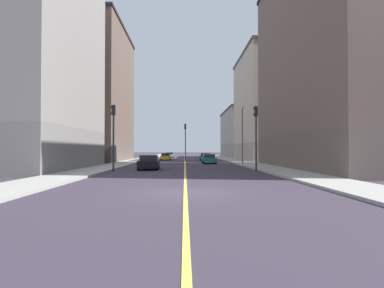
{
  "coord_description": "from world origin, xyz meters",
  "views": [
    {
      "loc": [
        -0.03,
        -13.69,
        1.97
      ],
      "look_at": [
        1.41,
        46.34,
        3.06
      ],
      "focal_mm": 28.2,
      "sensor_mm": 36.0,
      "label": 1
    }
  ],
  "objects_px": {
    "traffic_light_left_near": "(256,129)",
    "street_lamp_left_near": "(242,129)",
    "traffic_light_median_far": "(185,137)",
    "car_blue": "(205,157)",
    "traffic_light_right_near": "(113,129)",
    "building_left_near": "(344,58)",
    "car_teal": "(209,159)",
    "car_black": "(149,162)",
    "car_silver": "(170,155)",
    "building_left_mid": "(275,107)",
    "building_left_far": "(249,134)",
    "building_right_corner": "(22,58)",
    "building_right_midblock": "(89,95)",
    "car_yellow": "(166,157)"
  },
  "relations": [
    {
      "from": "building_left_mid",
      "to": "building_left_far",
      "type": "relative_size",
      "value": 0.88
    },
    {
      "from": "building_right_corner",
      "to": "traffic_light_right_near",
      "type": "height_order",
      "value": "building_right_corner"
    },
    {
      "from": "car_blue",
      "to": "building_left_mid",
      "type": "bearing_deg",
      "value": -0.21
    },
    {
      "from": "car_blue",
      "to": "car_teal",
      "type": "distance_m",
      "value": 11.01
    },
    {
      "from": "building_right_corner",
      "to": "car_black",
      "type": "height_order",
      "value": "building_right_corner"
    },
    {
      "from": "street_lamp_left_near",
      "to": "traffic_light_right_near",
      "type": "bearing_deg",
      "value": -139.8
    },
    {
      "from": "traffic_light_median_far",
      "to": "car_blue",
      "type": "relative_size",
      "value": 1.56
    },
    {
      "from": "street_lamp_left_near",
      "to": "car_silver",
      "type": "height_order",
      "value": "street_lamp_left_near"
    },
    {
      "from": "car_silver",
      "to": "car_black",
      "type": "distance_m",
      "value": 42.33
    },
    {
      "from": "building_right_corner",
      "to": "car_yellow",
      "type": "distance_m",
      "value": 30.8
    },
    {
      "from": "building_right_corner",
      "to": "building_left_far",
      "type": "bearing_deg",
      "value": 54.64
    },
    {
      "from": "traffic_light_median_far",
      "to": "car_blue",
      "type": "bearing_deg",
      "value": 12.85
    },
    {
      "from": "traffic_light_left_near",
      "to": "car_black",
      "type": "xyz_separation_m",
      "value": [
        -9.88,
        2.89,
        -3.09
      ]
    },
    {
      "from": "building_left_near",
      "to": "building_left_far",
      "type": "relative_size",
      "value": 1.08
    },
    {
      "from": "car_teal",
      "to": "building_left_far",
      "type": "bearing_deg",
      "value": 68.73
    },
    {
      "from": "building_right_corner",
      "to": "building_right_midblock",
      "type": "distance_m",
      "value": 20.97
    },
    {
      "from": "building_left_near",
      "to": "car_teal",
      "type": "xyz_separation_m",
      "value": [
        -12.68,
        12.47,
        -10.61
      ]
    },
    {
      "from": "car_black",
      "to": "car_silver",
      "type": "bearing_deg",
      "value": 90.17
    },
    {
      "from": "traffic_light_right_near",
      "to": "car_yellow",
      "type": "height_order",
      "value": "traffic_light_right_near"
    },
    {
      "from": "traffic_light_left_near",
      "to": "building_left_mid",
      "type": "bearing_deg",
      "value": 69.92
    },
    {
      "from": "building_left_near",
      "to": "traffic_light_left_near",
      "type": "relative_size",
      "value": 3.98
    },
    {
      "from": "building_left_mid",
      "to": "car_black",
      "type": "relative_size",
      "value": 4.75
    },
    {
      "from": "car_teal",
      "to": "building_left_mid",
      "type": "bearing_deg",
      "value": 40.84
    },
    {
      "from": "building_left_far",
      "to": "car_teal",
      "type": "relative_size",
      "value": 4.71
    },
    {
      "from": "building_right_midblock",
      "to": "traffic_light_left_near",
      "type": "relative_size",
      "value": 3.83
    },
    {
      "from": "car_silver",
      "to": "building_left_near",
      "type": "bearing_deg",
      "value": -64.92
    },
    {
      "from": "building_left_mid",
      "to": "building_left_far",
      "type": "height_order",
      "value": "building_left_mid"
    },
    {
      "from": "car_silver",
      "to": "car_teal",
      "type": "height_order",
      "value": "car_teal"
    },
    {
      "from": "car_silver",
      "to": "car_blue",
      "type": "bearing_deg",
      "value": -68.61
    },
    {
      "from": "traffic_light_median_far",
      "to": "building_left_mid",
      "type": "bearing_deg",
      "value": 2.76
    },
    {
      "from": "building_left_far",
      "to": "traffic_light_left_near",
      "type": "xyz_separation_m",
      "value": [
        -9.7,
        -48.17,
        -2.11
      ]
    },
    {
      "from": "car_yellow",
      "to": "building_right_corner",
      "type": "bearing_deg",
      "value": -115.4
    },
    {
      "from": "building_left_mid",
      "to": "building_right_corner",
      "type": "height_order",
      "value": "building_right_corner"
    },
    {
      "from": "building_left_far",
      "to": "traffic_light_median_far",
      "type": "xyz_separation_m",
      "value": [
        -15.99,
        -22.39,
        -1.75
      ]
    },
    {
      "from": "building_left_far",
      "to": "car_blue",
      "type": "xyz_separation_m",
      "value": [
        -12.41,
        -21.57,
        -5.25
      ]
    },
    {
      "from": "traffic_light_left_near",
      "to": "car_black",
      "type": "distance_m",
      "value": 10.75
    },
    {
      "from": "traffic_light_median_far",
      "to": "traffic_light_right_near",
      "type": "bearing_deg",
      "value": -103.98
    },
    {
      "from": "building_right_midblock",
      "to": "car_silver",
      "type": "height_order",
      "value": "building_right_midblock"
    },
    {
      "from": "traffic_light_left_near",
      "to": "car_yellow",
      "type": "relative_size",
      "value": 1.47
    },
    {
      "from": "car_yellow",
      "to": "car_teal",
      "type": "xyz_separation_m",
      "value": [
        6.95,
        -13.59,
        0.01
      ]
    },
    {
      "from": "street_lamp_left_near",
      "to": "car_blue",
      "type": "distance_m",
      "value": 15.97
    },
    {
      "from": "car_teal",
      "to": "car_yellow",
      "type": "bearing_deg",
      "value": 117.07
    },
    {
      "from": "building_left_far",
      "to": "car_teal",
      "type": "xyz_separation_m",
      "value": [
        -12.68,
        -32.58,
        -5.26
      ]
    },
    {
      "from": "traffic_light_right_near",
      "to": "car_yellow",
      "type": "relative_size",
      "value": 1.49
    },
    {
      "from": "car_black",
      "to": "car_teal",
      "type": "xyz_separation_m",
      "value": [
        6.91,
        12.7,
        -0.05
      ]
    },
    {
      "from": "traffic_light_left_near",
      "to": "street_lamp_left_near",
      "type": "height_order",
      "value": "street_lamp_left_near"
    },
    {
      "from": "car_blue",
      "to": "street_lamp_left_near",
      "type": "bearing_deg",
      "value": -76.05
    },
    {
      "from": "traffic_light_left_near",
      "to": "street_lamp_left_near",
      "type": "xyz_separation_m",
      "value": [
        1.02,
        11.59,
        0.87
      ]
    },
    {
      "from": "building_right_corner",
      "to": "car_yellow",
      "type": "xyz_separation_m",
      "value": [
        12.45,
        26.22,
        -10.3
      ]
    },
    {
      "from": "building_left_near",
      "to": "car_yellow",
      "type": "bearing_deg",
      "value": 126.98
    }
  ]
}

